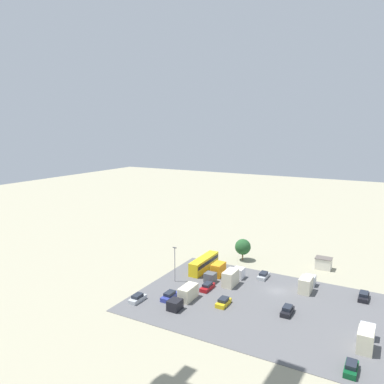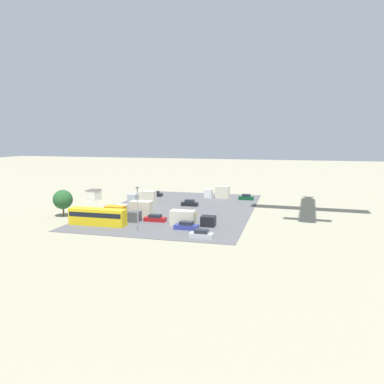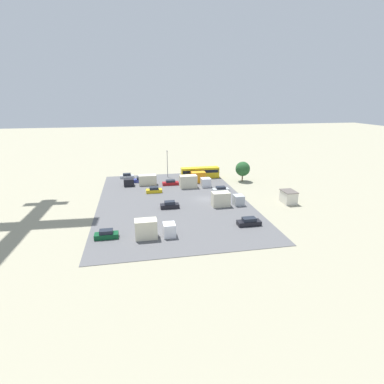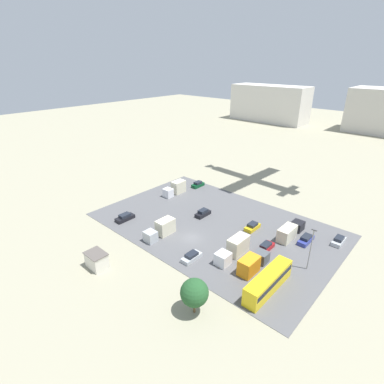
{
  "view_description": "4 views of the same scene",
  "coord_description": "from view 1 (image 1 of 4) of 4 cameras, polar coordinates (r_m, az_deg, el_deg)",
  "views": [
    {
      "loc": [
        -21.57,
        77.31,
        35.68
      ],
      "look_at": [
        5.96,
        27.97,
        26.03
      ],
      "focal_mm": 35.0,
      "sensor_mm": 36.0,
      "label": 1
    },
    {
      "loc": [
        85.81,
        33.59,
        17.77
      ],
      "look_at": [
        1.74,
        11.55,
        4.7
      ],
      "focal_mm": 35.0,
      "sensor_mm": 36.0,
      "label": 2
    },
    {
      "loc": [
        -68.15,
        16.38,
        24.06
      ],
      "look_at": [
        -4.54,
        4.05,
        3.5
      ],
      "focal_mm": 28.0,
      "sensor_mm": 36.0,
      "label": 3
    },
    {
      "loc": [
        36.74,
        -40.42,
        35.35
      ],
      "look_at": [
        -4.75,
        5.22,
        7.77
      ],
      "focal_mm": 28.0,
      "sensor_mm": 36.0,
      "label": 4
    }
  ],
  "objects": [
    {
      "name": "ground_plane",
      "position": [
        87.83,
        12.8,
        -14.53
      ],
      "size": [
        400.0,
        400.0,
        0.0
      ],
      "primitive_type": "plane",
      "color": "gray"
    },
    {
      "name": "parking_lot_surface",
      "position": [
        80.94,
        11.14,
        -16.62
      ],
      "size": [
        53.62,
        35.17,
        0.08
      ],
      "color": "#565659",
      "rests_on": "ground"
    },
    {
      "name": "shed_building",
      "position": [
        103.19,
        19.4,
        -10.21
      ],
      "size": [
        4.06,
        3.03,
        3.01
      ],
      "color": "silver",
      "rests_on": "ground"
    },
    {
      "name": "bus",
      "position": [
        96.65,
        1.84,
        -10.78
      ],
      "size": [
        2.59,
        11.71,
        3.33
      ],
      "color": "gold",
      "rests_on": "ground"
    },
    {
      "name": "parked_car_0",
      "position": [
        93.8,
        10.83,
        -12.4
      ],
      "size": [
        1.84,
        4.35,
        1.41
      ],
      "rotation": [
        0.0,
        0.0,
        3.14
      ],
      "color": "#ADB2B7",
      "rests_on": "ground"
    },
    {
      "name": "parked_car_1",
      "position": [
        82.1,
        -3.43,
        -15.52
      ],
      "size": [
        1.85,
        4.61,
        1.55
      ],
      "color": "navy",
      "rests_on": "ground"
    },
    {
      "name": "parked_car_2",
      "position": [
        79.69,
        4.81,
        -16.37
      ],
      "size": [
        1.91,
        4.14,
        1.5
      ],
      "rotation": [
        0.0,
        0.0,
        3.14
      ],
      "color": "gold",
      "rests_on": "ground"
    },
    {
      "name": "parked_car_3",
      "position": [
        81.76,
        -8.31,
        -15.74
      ],
      "size": [
        1.81,
        4.2,
        1.5
      ],
      "color": "#ADB2B7",
      "rests_on": "ground"
    },
    {
      "name": "parked_car_4",
      "position": [
        86.34,
        2.36,
        -14.22
      ],
      "size": [
        1.73,
        4.64,
        1.46
      ],
      "color": "maroon",
      "rests_on": "ground"
    },
    {
      "name": "parked_car_5",
      "position": [
        78.32,
        14.32,
        -17.11
      ],
      "size": [
        1.8,
        4.22,
        1.62
      ],
      "rotation": [
        0.0,
        0.0,
        3.14
      ],
      "color": "black",
      "rests_on": "ground"
    },
    {
      "name": "parked_car_6",
      "position": [
        89.43,
        24.7,
        -14.24
      ],
      "size": [
        1.93,
        4.61,
        1.55
      ],
      "rotation": [
        0.0,
        0.0,
        3.14
      ],
      "color": "black",
      "rests_on": "ground"
    },
    {
      "name": "parked_car_7",
      "position": [
        65.42,
        23.08,
        -23.43
      ],
      "size": [
        1.8,
        4.16,
        1.58
      ],
      "color": "#0C4723",
      "rests_on": "ground"
    },
    {
      "name": "parked_truck_0",
      "position": [
        71.92,
        24.99,
        -19.5
      ],
      "size": [
        2.42,
        7.14,
        3.46
      ],
      "rotation": [
        0.0,
        0.0,
        3.14
      ],
      "color": "silver",
      "rests_on": "ground"
    },
    {
      "name": "parked_truck_1",
      "position": [
        89.28,
        17.1,
        -13.19
      ],
      "size": [
        2.47,
        7.44,
        3.32
      ],
      "rotation": [
        0.0,
        0.0,
        3.14
      ],
      "color": "#ADB2B7",
      "rests_on": "ground"
    },
    {
      "name": "parked_truck_2",
      "position": [
        89.55,
        6.24,
        -12.68
      ],
      "size": [
        2.45,
        8.59,
        3.48
      ],
      "rotation": [
        0.0,
        0.0,
        3.14
      ],
      "color": "silver",
      "rests_on": "ground"
    },
    {
      "name": "parked_truck_3",
      "position": [
        92.49,
        3.67,
        -12.01
      ],
      "size": [
        2.47,
        7.53,
        3.11
      ],
      "color": "#4C5156",
      "rests_on": "ground"
    },
    {
      "name": "parked_truck_4",
      "position": [
        80.33,
        -1.16,
        -15.56
      ],
      "size": [
        2.39,
        9.14,
        2.89
      ],
      "color": "black",
      "rests_on": "ground"
    },
    {
      "name": "tree_near_shed",
      "position": [
        103.84,
        7.75,
        -8.29
      ],
      "size": [
        4.29,
        4.29,
        5.93
      ],
      "color": "brown",
      "rests_on": "ground"
    },
    {
      "name": "light_pole_lot_centre",
      "position": [
        88.91,
        -2.64,
        -10.71
      ],
      "size": [
        0.9,
        0.28,
        8.37
      ],
      "color": "gray",
      "rests_on": "ground"
    }
  ]
}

